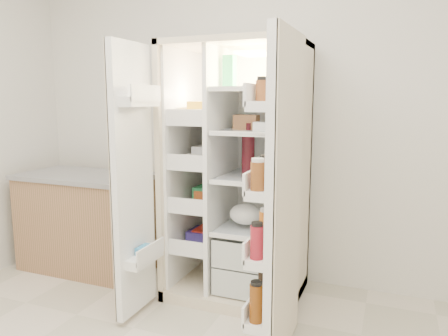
% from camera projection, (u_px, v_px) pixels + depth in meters
% --- Properties ---
extents(wall_back, '(4.00, 0.02, 2.70)m').
position_uv_depth(wall_back, '(257.00, 108.00, 3.29)').
color(wall_back, silver).
rests_on(wall_back, floor).
extents(refrigerator, '(0.92, 0.70, 1.80)m').
position_uv_depth(refrigerator, '(242.00, 193.00, 3.07)').
color(refrigerator, beige).
rests_on(refrigerator, floor).
extents(freezer_door, '(0.15, 0.40, 1.72)m').
position_uv_depth(freezer_door, '(133.00, 183.00, 2.68)').
color(freezer_door, white).
rests_on(freezer_door, floor).
extents(fridge_door, '(0.17, 0.58, 1.72)m').
position_uv_depth(fridge_door, '(281.00, 202.00, 2.24)').
color(fridge_door, white).
rests_on(fridge_door, floor).
extents(kitchen_counter, '(1.11, 0.59, 0.81)m').
position_uv_depth(kitchen_counter, '(88.00, 221.00, 3.55)').
color(kitchen_counter, '#A77553').
rests_on(kitchen_counter, floor).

